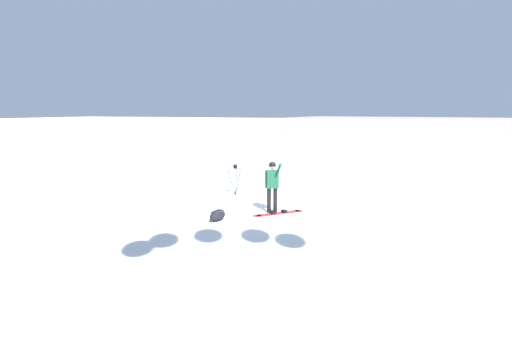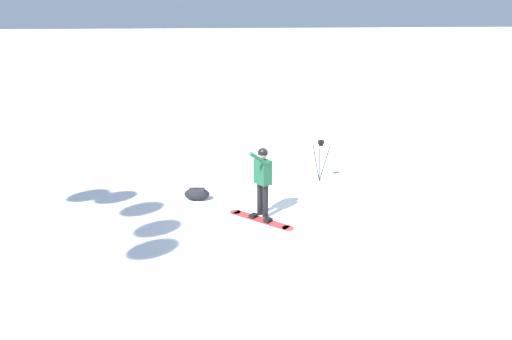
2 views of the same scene
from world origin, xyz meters
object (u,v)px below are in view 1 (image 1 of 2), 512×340
Objects in this scene: snowboarder at (272,181)px; gear_bag_large at (218,215)px; camera_tripod at (235,173)px; snowboard at (278,213)px.

gear_bag_large is at bearing -129.92° from snowboarder.
snowboarder is 1.41× the size of camera_tripod.
snowboard is 3.46m from camera_tripod.
gear_bag_large reaches higher than snowboard.
snowboard is at bearing 43.49° from gear_bag_large.
camera_tripod reaches higher than snowboard.
snowboarder is 1.09m from snowboard.
camera_tripod is at bearing 104.72° from gear_bag_large.
snowboarder is at bearing -43.00° from camera_tripod.
camera_tripod is at bearing 137.00° from snowboarder.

